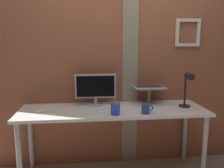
# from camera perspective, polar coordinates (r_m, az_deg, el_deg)

# --- Properties ---
(brick_wall_back) EXTENTS (3.46, 0.15, 2.48)m
(brick_wall_back) POSITION_cam_1_polar(r_m,az_deg,el_deg) (2.80, 1.11, 5.71)
(brick_wall_back) COLOR #9E563D
(brick_wall_back) RESTS_ON ground_plane
(desk) EXTENTS (1.96, 0.60, 0.76)m
(desk) POSITION_cam_1_polar(r_m,az_deg,el_deg) (2.54, 0.26, -7.72)
(desk) COLOR white
(desk) RESTS_ON ground_plane
(monitor) EXTENTS (0.45, 0.18, 0.35)m
(monitor) POSITION_cam_1_polar(r_m,az_deg,el_deg) (2.63, -3.99, -0.90)
(monitor) COLOR #ADB2B7
(monitor) RESTS_ON desk
(laptop_stand) EXTENTS (0.28, 0.22, 0.18)m
(laptop_stand) POSITION_cam_1_polar(r_m,az_deg,el_deg) (2.74, 8.96, -2.10)
(laptop_stand) COLOR gray
(laptop_stand) RESTS_ON desk
(laptop) EXTENTS (0.35, 0.31, 0.21)m
(laptop) POSITION_cam_1_polar(r_m,az_deg,el_deg) (2.79, 8.65, 0.46)
(laptop) COLOR #ADB2B7
(laptop) RESTS_ON laptop_stand
(desk_lamp) EXTENTS (0.12, 0.20, 0.38)m
(desk_lamp) POSITION_cam_1_polar(r_m,az_deg,el_deg) (2.62, 17.72, -0.49)
(desk_lamp) COLOR black
(desk_lamp) RESTS_ON desk
(pen_cup) EXTENTS (0.09, 0.09, 0.17)m
(pen_cup) POSITION_cam_1_polar(r_m,az_deg,el_deg) (2.31, 0.82, -6.00)
(pen_cup) COLOR blue
(pen_cup) RESTS_ON desk
(coffee_mug) EXTENTS (0.12, 0.08, 0.10)m
(coffee_mug) POSITION_cam_1_polar(r_m,az_deg,el_deg) (2.37, 8.13, -5.90)
(coffee_mug) COLOR #2D4C8C
(coffee_mug) RESTS_ON desk
(paper_clutter_stack) EXTENTS (0.20, 0.14, 0.03)m
(paper_clutter_stack) POSITION_cam_1_polar(r_m,az_deg,el_deg) (2.53, -15.42, -5.99)
(paper_clutter_stack) COLOR silver
(paper_clutter_stack) RESTS_ON desk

